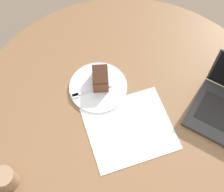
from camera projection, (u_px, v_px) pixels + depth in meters
The scene contains 7 objects.
ground_plane at pixel (122, 164), 1.87m from camera, with size 12.00×12.00×0.00m, color #6B5B4C.
dining_table at pixel (125, 127), 1.37m from camera, with size 1.29×1.29×0.71m.
paper_document at pixel (130, 128), 1.22m from camera, with size 0.40×0.37×0.00m.
plate at pixel (98, 87), 1.31m from camera, with size 0.24×0.24×0.01m.
cake_slice at pixel (100, 78), 1.28m from camera, with size 0.07×0.10×0.07m.
fork at pixel (88, 92), 1.29m from camera, with size 0.17×0.07×0.00m.
coffee_glass at pixel (6, 179), 1.09m from camera, with size 0.07×0.07×0.09m.
Camera 1 is at (-0.07, -0.54, 1.84)m, focal length 50.00 mm.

